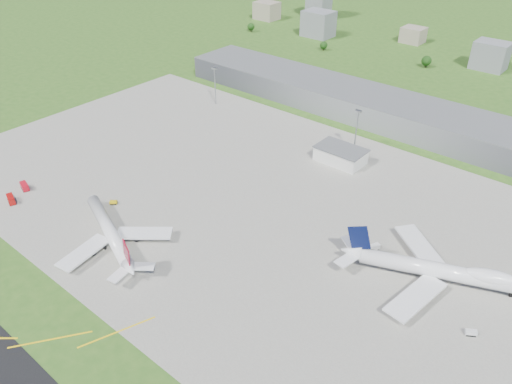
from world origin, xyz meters
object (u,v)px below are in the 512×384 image
Objects in this scene: airliner_blue_quad at (443,271)px; tug_yellow at (113,203)px; van_white_far at (471,333)px; fire_truck at (11,200)px; van_white_near at (373,248)px; airliner_red_twin at (111,233)px; crash_tender at (25,187)px.

airliner_blue_quad reaches higher than tug_yellow.
van_white_far is at bearing -67.36° from airliner_blue_quad.
fire_truck is 50.30m from tug_yellow.
van_white_far is (48.74, -19.42, -0.30)m from van_white_near.
van_white_far is (18.78, -19.05, -4.53)m from airliner_blue_quad.
airliner_blue_quad is (120.33, 67.78, 0.83)m from airliner_red_twin.
airliner_red_twin reaches higher than fire_truck.
van_white_far reaches higher than tug_yellow.
crash_tender reaches higher than van_white_near.
tug_yellow is (45.52, 20.80, -0.82)m from crash_tender.
airliner_red_twin is 138.11m from airliner_blue_quad.
crash_tender is 1.82× the size of tug_yellow.
van_white_near is at bearing 38.69° from crash_tender.
crash_tender is at bearing 160.96° from van_white_far.
airliner_red_twin is 14.45× the size of van_white_far.
airliner_red_twin is 113.24m from van_white_near.
airliner_red_twin is at bearing 151.04° from van_white_near.
crash_tender is at bearing 162.87° from tug_yellow.
fire_truck is at bearing 31.72° from airliner_red_twin.
van_white_near is 1.37× the size of van_white_far.
van_white_far is at bearing -31.13° from tug_yellow.
van_white_near is (153.67, 80.93, -0.31)m from fire_truck.
fire_truck reaches higher than tug_yellow.
van_white_near is at bearing 157.36° from airliner_blue_quad.
van_white_far is (139.10, 48.73, -3.70)m from airliner_red_twin.
airliner_blue_quad is at bearing -130.30° from airliner_red_twin.
airliner_blue_quad reaches higher than van_white_far.
van_white_far is at bearing -140.39° from airliner_red_twin.
airliner_blue_quad is 18.50× the size of tug_yellow.
airliner_red_twin is at bearing 166.47° from van_white_far.
airliner_red_twin is 7.73× the size of fire_truck.
airliner_blue_quad is at bearing 101.75° from van_white_far.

